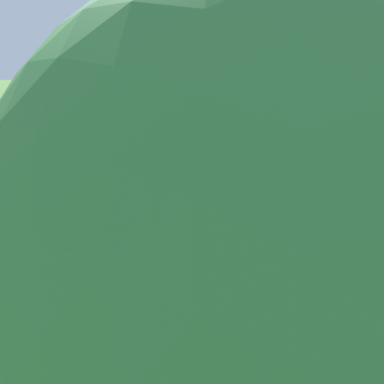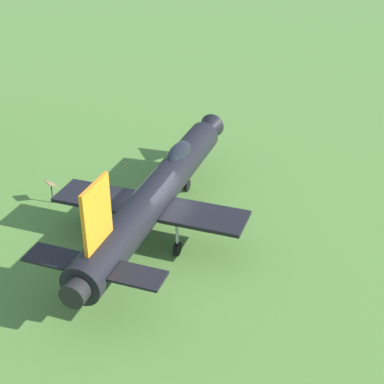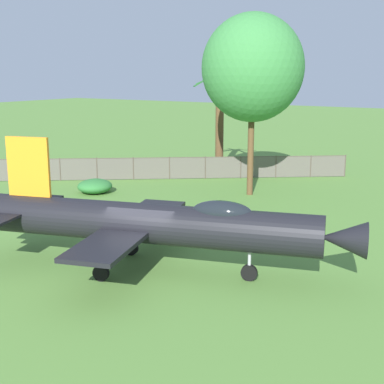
% 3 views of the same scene
% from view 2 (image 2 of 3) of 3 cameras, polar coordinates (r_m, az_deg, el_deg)
% --- Properties ---
extents(ground_plane, '(200.00, 200.00, 0.00)m').
position_cam_2_polar(ground_plane, '(24.95, -3.55, -3.99)').
color(ground_plane, '#568438').
extents(display_jet, '(8.38, 14.53, 4.95)m').
position_cam_2_polar(display_jet, '(24.24, -3.36, 0.20)').
color(display_jet, black).
rests_on(display_jet, ground_plane).
extents(info_plaque, '(0.69, 0.56, 1.14)m').
position_cam_2_polar(info_plaque, '(27.38, -13.90, 0.51)').
color(info_plaque, '#333333').
rests_on(info_plaque, ground_plane).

